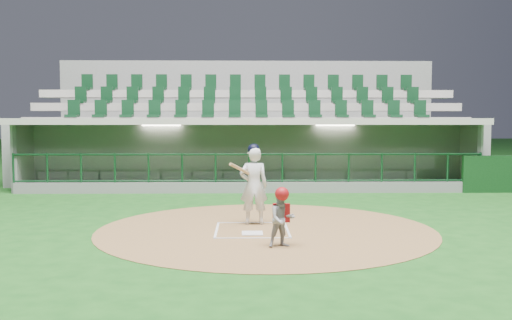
{
  "coord_description": "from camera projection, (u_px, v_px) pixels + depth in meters",
  "views": [
    {
      "loc": [
        -0.18,
        -12.26,
        2.34
      ],
      "look_at": [
        0.15,
        2.6,
        1.3
      ],
      "focal_mm": 40.0,
      "sensor_mm": 36.0,
      "label": 1
    }
  ],
  "objects": [
    {
      "name": "catcher",
      "position": [
        282.0,
        217.0,
        10.46
      ],
      "size": [
        0.59,
        0.51,
        1.11
      ],
      "color": "gray",
      "rests_on": "dirt_circle"
    },
    {
      "name": "dirt_circle",
      "position": [
        266.0,
        229.0,
        12.2
      ],
      "size": [
        7.2,
        7.2,
        0.01
      ],
      "primitive_type": "cylinder",
      "color": "brown",
      "rests_on": "ground"
    },
    {
      "name": "home_plate",
      "position": [
        252.0,
        233.0,
        11.7
      ],
      "size": [
        0.43,
        0.43,
        0.02
      ],
      "primitive_type": "cube",
      "color": "white",
      "rests_on": "dirt_circle"
    },
    {
      "name": "seating_deck",
      "position": [
        248.0,
        143.0,
        23.17
      ],
      "size": [
        17.0,
        6.72,
        5.15
      ],
      "color": "gray",
      "rests_on": "ground"
    },
    {
      "name": "batter_box_chalk",
      "position": [
        252.0,
        230.0,
        12.09
      ],
      "size": [
        1.55,
        1.8,
        0.01
      ],
      "color": "white",
      "rests_on": "ground"
    },
    {
      "name": "ground",
      "position": [
        252.0,
        228.0,
        12.39
      ],
      "size": [
        120.0,
        120.0,
        0.0
      ],
      "primitive_type": "plane",
      "color": "#144815",
      "rests_on": "ground"
    },
    {
      "name": "dugout_structure",
      "position": [
        249.0,
        159.0,
        20.15
      ],
      "size": [
        16.4,
        3.7,
        3.0
      ],
      "color": "gray",
      "rests_on": "ground"
    },
    {
      "name": "batter",
      "position": [
        254.0,
        184.0,
        12.72
      ],
      "size": [
        0.86,
        0.86,
        1.81
      ],
      "color": "white",
      "rests_on": "dirt_circle"
    }
  ]
}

